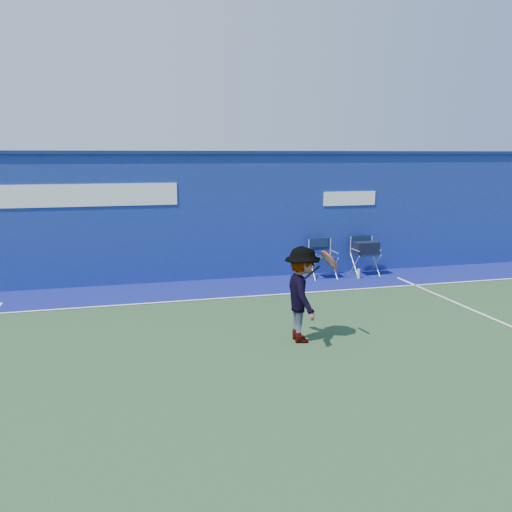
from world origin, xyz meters
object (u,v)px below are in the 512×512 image
object	(u,v)px
water_bottle	(359,274)
tennis_player	(302,294)
directors_chair_left	(323,265)
directors_chair_right	(365,259)

from	to	relation	value
water_bottle	tennis_player	distance (m)	4.88
tennis_player	directors_chair_left	bearing A→B (deg)	64.18
directors_chair_left	water_bottle	xyz separation A→B (m)	(0.83, -0.28, -0.20)
water_bottle	tennis_player	size ratio (longest dim) A/B	0.15
directors_chair_right	water_bottle	xyz separation A→B (m)	(-0.32, -0.32, -0.29)
directors_chair_left	water_bottle	distance (m)	0.90
directors_chair_right	tennis_player	world-z (taller)	tennis_player
directors_chair_left	water_bottle	world-z (taller)	directors_chair_left
directors_chair_left	tennis_player	distance (m)	4.68
directors_chair_right	water_bottle	size ratio (longest dim) A/B	4.10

